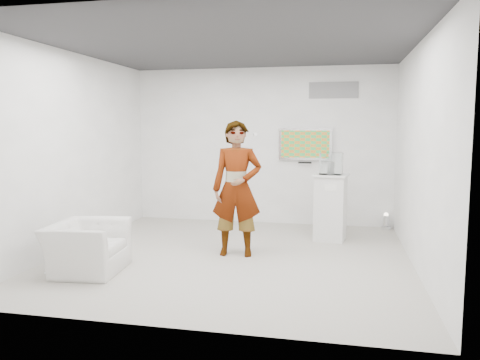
{
  "coord_description": "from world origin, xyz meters",
  "views": [
    {
      "loc": [
        1.48,
        -6.47,
        1.88
      ],
      "look_at": [
        -0.02,
        0.6,
        1.05
      ],
      "focal_mm": 35.0,
      "sensor_mm": 36.0,
      "label": 1
    }
  ],
  "objects_px": {
    "tv": "(305,144)",
    "floor_uplight": "(386,221)",
    "pedestal": "(330,207)",
    "armchair": "(87,247)",
    "person": "(237,189)"
  },
  "relations": [
    {
      "from": "pedestal",
      "to": "tv",
      "type": "bearing_deg",
      "value": 114.28
    },
    {
      "from": "tv",
      "to": "armchair",
      "type": "height_order",
      "value": "tv"
    },
    {
      "from": "tv",
      "to": "person",
      "type": "relative_size",
      "value": 0.51
    },
    {
      "from": "tv",
      "to": "person",
      "type": "height_order",
      "value": "person"
    },
    {
      "from": "floor_uplight",
      "to": "tv",
      "type": "bearing_deg",
      "value": 175.54
    },
    {
      "from": "person",
      "to": "armchair",
      "type": "xyz_separation_m",
      "value": [
        -1.74,
        -1.18,
        -0.66
      ]
    },
    {
      "from": "floor_uplight",
      "to": "armchair",
      "type": "bearing_deg",
      "value": -139.87
    },
    {
      "from": "floor_uplight",
      "to": "pedestal",
      "type": "bearing_deg",
      "value": -134.35
    },
    {
      "from": "armchair",
      "to": "pedestal",
      "type": "height_order",
      "value": "pedestal"
    },
    {
      "from": "pedestal",
      "to": "floor_uplight",
      "type": "relative_size",
      "value": 3.76
    },
    {
      "from": "pedestal",
      "to": "floor_uplight",
      "type": "bearing_deg",
      "value": 45.65
    },
    {
      "from": "pedestal",
      "to": "floor_uplight",
      "type": "height_order",
      "value": "pedestal"
    },
    {
      "from": "person",
      "to": "armchair",
      "type": "height_order",
      "value": "person"
    },
    {
      "from": "tv",
      "to": "floor_uplight",
      "type": "bearing_deg",
      "value": -4.46
    },
    {
      "from": "tv",
      "to": "person",
      "type": "distance_m",
      "value": 2.55
    }
  ]
}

